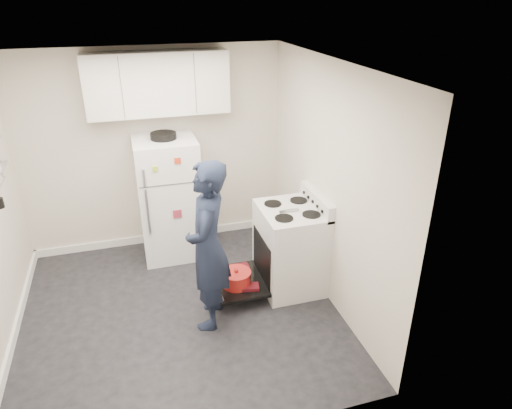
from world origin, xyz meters
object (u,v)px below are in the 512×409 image
object	(u,v)px
person	(208,247)
open_oven_door	(237,280)
electric_range	(289,249)
refrigerator	(169,198)

from	to	relation	value
person	open_oven_door	bearing A→B (deg)	150.79
electric_range	open_oven_door	xyz separation A→B (m)	(-0.61, -0.03, -0.27)
open_oven_door	person	xyz separation A→B (m)	(-0.36, -0.32, 0.66)
open_oven_door	refrigerator	xyz separation A→B (m)	(-0.56, 1.13, 0.56)
refrigerator	person	distance (m)	1.47
electric_range	person	xyz separation A→B (m)	(-0.96, -0.35, 0.39)
open_oven_door	refrigerator	bearing A→B (deg)	116.32
electric_range	refrigerator	world-z (taller)	refrigerator
refrigerator	person	size ratio (longest dim) A/B	0.92
electric_range	person	size ratio (longest dim) A/B	0.64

